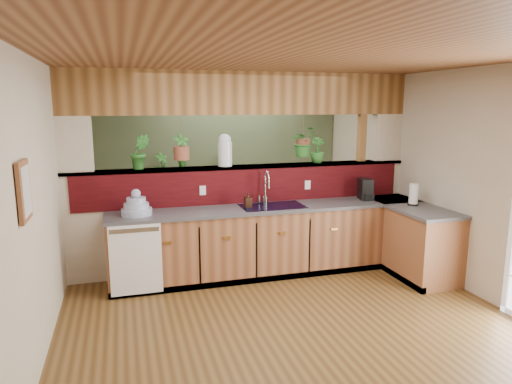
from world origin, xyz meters
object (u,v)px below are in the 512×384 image
object	(u,v)px
faucet	(266,186)
glass_jar	(225,150)
dish_stack	(136,207)
coffee_maker	(366,190)
soap_dispenser	(248,200)
shelving_console	(195,204)
paper_towel	(414,195)

from	to	relation	value
faucet	glass_jar	xyz separation A→B (m)	(-0.49, 0.22, 0.46)
dish_stack	coffee_maker	world-z (taller)	dish_stack
faucet	soap_dispenser	world-z (taller)	faucet
dish_stack	soap_dispenser	distance (m)	1.37
shelving_console	coffee_maker	bearing A→B (deg)	-65.31
soap_dispenser	coffee_maker	bearing A→B (deg)	0.42
dish_stack	shelving_console	size ratio (longest dim) A/B	0.25
faucet	shelving_console	distance (m)	2.29
soap_dispenser	paper_towel	size ratio (longest dim) A/B	0.64
glass_jar	shelving_console	distance (m)	2.20
coffee_maker	dish_stack	bearing A→B (deg)	-166.44
dish_stack	paper_towel	world-z (taller)	dish_stack
dish_stack	coffee_maker	bearing A→B (deg)	0.87
faucet	dish_stack	bearing A→B (deg)	-174.16
glass_jar	soap_dispenser	bearing A→B (deg)	-58.76
dish_stack	coffee_maker	xyz separation A→B (m)	(3.04, 0.05, 0.04)
coffee_maker	paper_towel	bearing A→B (deg)	-36.91
shelving_console	paper_towel	bearing A→B (deg)	-65.56
coffee_maker	glass_jar	xyz separation A→B (m)	(-1.89, 0.34, 0.57)
glass_jar	shelving_console	world-z (taller)	glass_jar
soap_dispenser	coffee_maker	xyz separation A→B (m)	(1.68, 0.01, 0.04)
soap_dispenser	glass_jar	world-z (taller)	glass_jar
coffee_maker	shelving_console	distance (m)	3.05
soap_dispenser	paper_towel	xyz separation A→B (m)	(2.09, -0.48, 0.04)
faucet	paper_towel	xyz separation A→B (m)	(1.81, -0.61, -0.10)
dish_stack	soap_dispenser	bearing A→B (deg)	1.42
faucet	glass_jar	bearing A→B (deg)	156.33
paper_towel	dish_stack	bearing A→B (deg)	172.72
paper_towel	faucet	bearing A→B (deg)	161.36
shelving_console	dish_stack	bearing A→B (deg)	-131.63
paper_towel	shelving_console	bearing A→B (deg)	131.56
paper_towel	shelving_console	world-z (taller)	paper_towel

